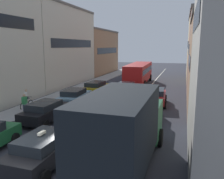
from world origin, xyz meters
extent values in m
plane|color=#2F303A|center=(0.00, 0.00, 0.00)|extent=(140.00, 140.00, 0.00)
cube|color=gray|center=(-6.70, 20.00, 0.07)|extent=(2.60, 64.00, 0.14)
cube|color=silver|center=(-1.70, 20.00, 0.01)|extent=(0.16, 60.00, 0.01)
cube|color=silver|center=(1.70, 20.00, 0.01)|extent=(0.16, 60.00, 0.01)
cube|color=beige|center=(-12.00, 22.00, 5.21)|extent=(7.00, 14.57, 10.42)
cube|color=black|center=(-8.48, 22.00, 5.73)|extent=(0.02, 11.73, 1.10)
cube|color=#66605B|center=(-12.00, 22.00, 10.57)|extent=(7.20, 14.57, 0.30)
cube|color=#9E7556|center=(-12.00, 36.67, 4.10)|extent=(7.00, 14.57, 8.20)
cube|color=black|center=(-8.48, 36.67, 4.51)|extent=(0.02, 11.73, 1.10)
cube|color=#66605B|center=(-12.00, 36.67, 8.35)|extent=(7.20, 14.57, 0.30)
cube|color=#B2ADA3|center=(9.90, 39.60, 5.18)|extent=(7.00, 8.70, 10.37)
cube|color=black|center=(6.38, 39.60, 5.70)|extent=(0.02, 7.04, 1.10)
cube|color=#66605B|center=(9.90, 39.60, 10.52)|extent=(7.20, 8.70, 0.30)
cube|color=tan|center=(9.90, 30.80, 5.01)|extent=(7.00, 8.70, 10.01)
cube|color=black|center=(6.38, 30.80, 5.51)|extent=(0.02, 7.04, 1.10)
cube|color=#66605B|center=(9.90, 30.80, 10.16)|extent=(7.20, 8.70, 0.30)
cube|color=#936B5B|center=(9.90, 22.00, 4.57)|extent=(7.00, 8.70, 9.15)
cube|color=black|center=(6.38, 22.00, 5.03)|extent=(0.02, 7.04, 1.10)
cube|color=black|center=(6.39, 13.20, 4.11)|extent=(0.02, 7.04, 1.10)
cube|color=black|center=(6.39, 4.40, 6.66)|extent=(0.02, 7.04, 1.10)
cube|color=#1E5933|center=(3.73, 4.81, 1.43)|extent=(2.43, 2.43, 1.90)
cube|color=black|center=(3.74, 6.02, 1.81)|extent=(2.02, 0.05, 0.70)
cube|color=black|center=(3.69, 1.05, 2.18)|extent=(2.46, 5.47, 2.80)
cube|color=white|center=(2.47, 1.07, 2.46)|extent=(0.07, 4.48, 0.90)
cylinder|color=black|center=(2.53, 4.91, 0.48)|extent=(0.31, 0.96, 0.96)
cylinder|color=black|center=(4.93, 4.88, 0.48)|extent=(0.31, 0.96, 0.96)
cube|color=black|center=(0.15, 1.26, 0.67)|extent=(1.87, 4.33, 0.70)
cube|color=#1E2328|center=(0.14, 1.06, 1.23)|extent=(1.62, 2.43, 0.52)
cube|color=#F2EACC|center=(0.14, 1.06, 1.60)|extent=(0.17, 0.44, 0.12)
cylinder|color=black|center=(-0.75, 2.73, 0.32)|extent=(0.23, 0.64, 0.64)
cylinder|color=black|center=(1.09, 2.70, 0.32)|extent=(0.23, 0.64, 0.64)
cylinder|color=black|center=(-0.80, -0.19, 0.32)|extent=(0.23, 0.64, 0.64)
cylinder|color=black|center=(1.04, -0.22, 0.32)|extent=(0.23, 0.64, 0.64)
cylinder|color=black|center=(-2.76, 2.73, 0.32)|extent=(0.26, 0.65, 0.64)
cube|color=silver|center=(0.07, 6.59, 0.67)|extent=(1.82, 4.31, 0.70)
cube|color=#1E2328|center=(0.07, 6.39, 1.23)|extent=(1.60, 2.42, 0.52)
cylinder|color=black|center=(-0.86, 8.05, 0.32)|extent=(0.22, 0.64, 0.64)
cylinder|color=black|center=(0.98, 8.06, 0.32)|extent=(0.22, 0.64, 0.64)
cylinder|color=black|center=(-0.84, 5.13, 0.32)|extent=(0.22, 0.64, 0.64)
cylinder|color=black|center=(1.00, 5.13, 0.32)|extent=(0.22, 0.64, 0.64)
cube|color=black|center=(-3.32, 6.73, 0.67)|extent=(1.95, 4.36, 0.70)
cube|color=#1E2328|center=(-3.33, 6.53, 1.23)|extent=(1.67, 2.46, 0.52)
cylinder|color=black|center=(-4.19, 8.22, 0.32)|extent=(0.24, 0.65, 0.64)
cylinder|color=black|center=(-2.35, 8.15, 0.32)|extent=(0.24, 0.65, 0.64)
cylinder|color=black|center=(-4.29, 5.30, 0.32)|extent=(0.24, 0.65, 0.64)
cylinder|color=black|center=(-2.45, 5.23, 0.32)|extent=(0.24, 0.65, 0.64)
cube|color=beige|center=(0.07, 11.57, 0.67)|extent=(1.87, 4.33, 0.70)
cube|color=#1E2328|center=(0.07, 11.37, 1.23)|extent=(1.62, 2.43, 0.52)
cylinder|color=black|center=(-0.83, 13.05, 0.32)|extent=(0.23, 0.64, 0.64)
cylinder|color=black|center=(1.01, 13.01, 0.32)|extent=(0.23, 0.64, 0.64)
cylinder|color=black|center=(-0.87, 10.12, 0.32)|extent=(0.23, 0.64, 0.64)
cylinder|color=black|center=(0.96, 10.09, 0.32)|extent=(0.23, 0.64, 0.64)
cube|color=#759EB7|center=(-3.52, 11.73, 0.67)|extent=(2.02, 4.39, 0.70)
cube|color=#1E2328|center=(-3.51, 11.53, 1.23)|extent=(1.71, 2.49, 0.52)
cylinder|color=black|center=(-4.52, 13.14, 0.32)|extent=(0.25, 0.65, 0.64)
cylinder|color=black|center=(-2.68, 13.24, 0.32)|extent=(0.25, 0.65, 0.64)
cylinder|color=black|center=(-4.36, 10.22, 0.32)|extent=(0.25, 0.65, 0.64)
cylinder|color=black|center=(-2.53, 10.32, 0.32)|extent=(0.25, 0.65, 0.64)
cube|color=gray|center=(-0.03, 16.83, 0.67)|extent=(2.09, 4.41, 0.70)
cube|color=#1E2328|center=(-0.05, 16.63, 1.23)|extent=(1.74, 2.51, 0.52)
cylinder|color=black|center=(-0.85, 18.35, 0.32)|extent=(0.26, 0.65, 0.64)
cylinder|color=black|center=(0.98, 18.23, 0.32)|extent=(0.26, 0.65, 0.64)
cylinder|color=black|center=(-1.05, 15.43, 0.32)|extent=(0.26, 0.65, 0.64)
cylinder|color=black|center=(0.79, 15.31, 0.32)|extent=(0.26, 0.65, 0.64)
cube|color=#B29319|center=(-3.31, 16.68, 0.67)|extent=(2.00, 4.38, 0.70)
cube|color=#1E2328|center=(-3.32, 16.48, 1.23)|extent=(1.70, 2.48, 0.52)
cylinder|color=black|center=(-4.16, 18.19, 0.32)|extent=(0.25, 0.65, 0.64)
cylinder|color=black|center=(-2.32, 18.10, 0.32)|extent=(0.25, 0.65, 0.64)
cylinder|color=black|center=(-4.30, 15.27, 0.32)|extent=(0.25, 0.65, 0.64)
cylinder|color=black|center=(-2.46, 15.18, 0.32)|extent=(0.25, 0.65, 0.64)
cube|color=#194C8C|center=(3.46, 8.72, 0.67)|extent=(1.81, 4.30, 0.70)
cube|color=#1E2328|center=(3.46, 8.52, 1.23)|extent=(1.59, 2.41, 0.52)
cylinder|color=black|center=(2.55, 10.19, 0.32)|extent=(0.22, 0.64, 0.64)
cylinder|color=black|center=(4.39, 10.18, 0.32)|extent=(0.22, 0.64, 0.64)
cylinder|color=black|center=(2.54, 7.26, 0.32)|extent=(0.22, 0.64, 0.64)
cylinder|color=black|center=(4.38, 7.26, 0.32)|extent=(0.22, 0.64, 0.64)
cube|color=#A51E1E|center=(3.55, 14.23, 0.67)|extent=(2.04, 4.39, 0.70)
cube|color=#1E2328|center=(3.57, 14.04, 1.23)|extent=(1.72, 2.49, 0.52)
cylinder|color=black|center=(2.55, 15.64, 0.32)|extent=(0.26, 0.65, 0.64)
cylinder|color=black|center=(4.39, 15.75, 0.32)|extent=(0.26, 0.65, 0.64)
cylinder|color=black|center=(2.72, 12.72, 0.32)|extent=(0.26, 0.65, 0.64)
cylinder|color=black|center=(4.56, 12.83, 0.32)|extent=(0.26, 0.65, 0.64)
cube|color=#B21919|center=(-0.18, 25.54, 1.70)|extent=(2.80, 10.57, 2.40)
cube|color=black|center=(-0.18, 25.54, 2.06)|extent=(2.81, 9.94, 0.70)
cylinder|color=black|center=(-1.54, 29.28, 0.50)|extent=(0.33, 1.01, 1.00)
cylinder|color=black|center=(0.96, 29.35, 0.50)|extent=(0.33, 1.01, 1.00)
cylinder|color=black|center=(-1.34, 22.35, 0.50)|extent=(0.33, 1.01, 1.00)
cylinder|color=black|center=(1.16, 22.42, 0.50)|extent=(0.33, 1.01, 1.00)
torus|color=black|center=(-6.93, 9.79, 0.34)|extent=(0.07, 0.68, 0.68)
torus|color=black|center=(-6.92, 8.74, 0.34)|extent=(0.07, 0.68, 0.68)
cylinder|color=black|center=(-6.93, 9.26, 0.84)|extent=(0.06, 0.95, 0.05)
cylinder|color=black|center=(-6.92, 9.06, 0.62)|extent=(0.04, 0.04, 0.55)
cylinder|color=black|center=(-6.93, 9.68, 0.97)|extent=(0.50, 0.04, 0.04)
cylinder|color=#232833|center=(-7.01, 9.21, 0.91)|extent=(0.15, 0.44, 0.30)
cylinder|color=#232833|center=(-6.85, 9.21, 0.91)|extent=(0.15, 0.44, 0.30)
cylinder|color=silver|center=(-6.92, 9.16, 1.24)|extent=(0.31, 0.46, 0.62)
sphere|color=tan|center=(-6.93, 9.28, 1.61)|extent=(0.22, 0.22, 0.22)
cylinder|color=#262D47|center=(-5.97, 7.91, 0.41)|extent=(0.16, 0.16, 0.82)
cylinder|color=#262D47|center=(-6.02, 7.74, 0.41)|extent=(0.16, 0.16, 0.82)
cylinder|color=#338C4C|center=(-6.00, 7.82, 1.12)|extent=(0.34, 0.34, 0.60)
sphere|color=tan|center=(-6.00, 7.82, 1.54)|extent=(0.24, 0.24, 0.24)
cylinder|color=#338C4C|center=(-5.94, 8.04, 1.15)|extent=(0.10, 0.10, 0.55)
cylinder|color=#338C4C|center=(-6.05, 7.61, 1.15)|extent=(0.10, 0.10, 0.55)
camera|label=1|loc=(6.01, -7.34, 5.37)|focal=37.40mm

